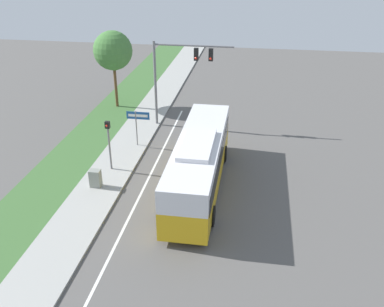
{
  "coord_description": "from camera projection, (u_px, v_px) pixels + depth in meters",
  "views": [
    {
      "loc": [
        2.65,
        -19.15,
        13.31
      ],
      "look_at": [
        -0.93,
        3.6,
        1.73
      ],
      "focal_mm": 40.0,
      "sensor_mm": 36.0,
      "label": 1
    }
  ],
  "objects": [
    {
      "name": "sidewalk",
      "position": [
        90.0,
        202.0,
        24.08
      ],
      "size": [
        2.8,
        80.0,
        0.12
      ],
      "color": "#9E9E99",
      "rests_on": "ground_plane"
    },
    {
      "name": "roadside_tree",
      "position": [
        113.0,
        51.0,
        35.57
      ],
      "size": [
        3.26,
        3.26,
        6.54
      ],
      "color": "brown",
      "rests_on": "grass_verge"
    },
    {
      "name": "lane_divider_near",
      "position": [
        135.0,
        207.0,
        23.75
      ],
      "size": [
        0.14,
        30.0,
        0.01
      ],
      "color": "silver",
      "rests_on": "ground_plane"
    },
    {
      "name": "utility_cabinet",
      "position": [
        95.0,
        178.0,
        25.26
      ],
      "size": [
        0.64,
        0.48,
        1.07
      ],
      "color": "gray",
      "rests_on": "sidewalk"
    },
    {
      "name": "grass_verge",
      "position": [
        37.0,
        197.0,
        24.53
      ],
      "size": [
        3.6,
        80.0,
        0.1
      ],
      "color": "#3D6633",
      "rests_on": "ground_plane"
    },
    {
      "name": "pedestrian_signal",
      "position": [
        109.0,
        138.0,
        26.47
      ],
      "size": [
        0.28,
        0.34,
        3.39
      ],
      "color": "slate",
      "rests_on": "ground_plane"
    },
    {
      "name": "signal_gantry",
      "position": [
        178.0,
        68.0,
        31.92
      ],
      "size": [
        6.02,
        0.41,
        6.64
      ],
      "color": "slate",
      "rests_on": "ground_plane"
    },
    {
      "name": "ground_plane",
      "position": [
        199.0,
        212.0,
        23.25
      ],
      "size": [
        80.0,
        80.0,
        0.0
      ],
      "primitive_type": "plane",
      "color": "#565451"
    },
    {
      "name": "street_sign",
      "position": [
        137.0,
        121.0,
        29.77
      ],
      "size": [
        1.63,
        0.08,
        2.7
      ],
      "color": "slate",
      "rests_on": "ground_plane"
    },
    {
      "name": "bus",
      "position": [
        199.0,
        160.0,
        24.75
      ],
      "size": [
        2.62,
        11.59,
        3.39
      ],
      "color": "gold",
      "rests_on": "ground_plane"
    }
  ]
}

